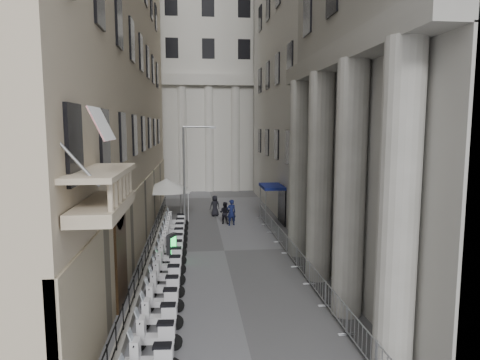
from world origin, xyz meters
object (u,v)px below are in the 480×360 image
(pedestrian_b, at_px, (225,213))
(info_kiosk, at_px, (172,248))
(street_lamp, at_px, (188,168))
(pedestrian_a, at_px, (231,212))
(security_tent, at_px, (171,186))

(pedestrian_b, bearing_deg, info_kiosk, 94.47)
(street_lamp, relative_size, info_kiosk, 4.55)
(pedestrian_a, distance_m, pedestrian_b, 0.76)
(street_lamp, bearing_deg, pedestrian_a, 3.26)
(security_tent, relative_size, street_lamp, 0.55)
(street_lamp, relative_size, pedestrian_a, 3.77)
(street_lamp, relative_size, pedestrian_b, 4.38)
(street_lamp, bearing_deg, pedestrian_b, 15.68)
(info_kiosk, bearing_deg, pedestrian_b, 93.40)
(pedestrian_a, bearing_deg, street_lamp, -11.26)
(street_lamp, height_order, pedestrian_b, street_lamp)
(info_kiosk, height_order, pedestrian_a, pedestrian_a)
(street_lamp, distance_m, pedestrian_b, 4.60)
(info_kiosk, relative_size, pedestrian_b, 0.96)
(info_kiosk, distance_m, pedestrian_b, 9.91)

